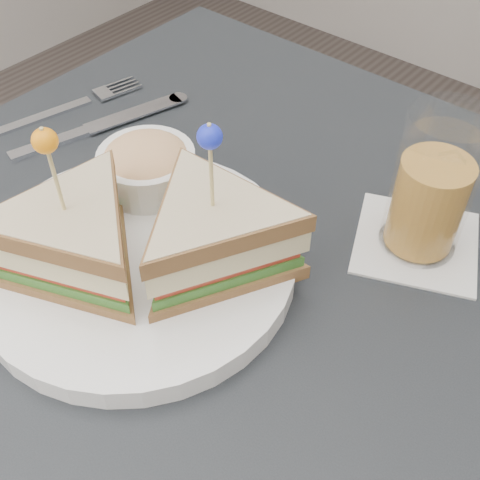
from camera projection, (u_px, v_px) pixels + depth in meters
table at (226, 328)px, 0.60m from camera, size 0.80×0.80×0.75m
plate_meal at (142, 235)px, 0.52m from camera, size 0.34×0.33×0.17m
cutlery_fork at (75, 104)px, 0.74m from camera, size 0.07×0.19×0.01m
cutlery_knife at (95, 128)px, 0.71m from camera, size 0.08×0.22×0.01m
drink_set at (431, 193)px, 0.53m from camera, size 0.15×0.15×0.15m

